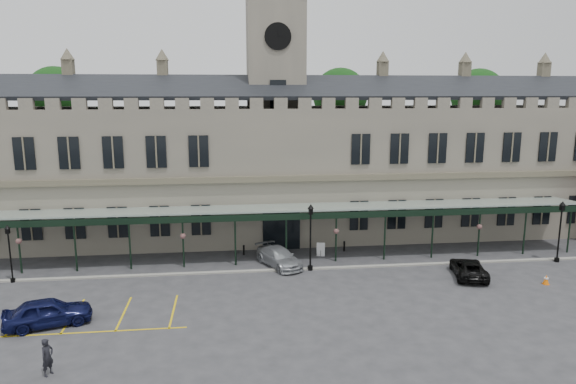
{
  "coord_description": "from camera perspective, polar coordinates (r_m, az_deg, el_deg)",
  "views": [
    {
      "loc": [
        -4.37,
        -31.49,
        13.38
      ],
      "look_at": [
        0.0,
        6.0,
        6.0
      ],
      "focal_mm": 32.0,
      "sensor_mm": 36.0,
      "label": 1
    }
  ],
  "objects": [
    {
      "name": "lamp_post_mid",
      "position": [
        38.75,
        2.52,
        -4.39
      ],
      "size": [
        0.49,
        0.49,
        5.16
      ],
      "color": "black",
      "rests_on": "ground"
    },
    {
      "name": "tree_behind_right",
      "position": [
        63.22,
        20.33,
        9.88
      ],
      "size": [
        6.0,
        6.0,
        16.0
      ],
      "color": "#332314",
      "rests_on": "ground"
    },
    {
      "name": "parking_markings",
      "position": [
        34.22,
        -23.0,
        -12.88
      ],
      "size": [
        16.0,
        6.0,
        0.01
      ],
      "primitive_type": null,
      "color": "gold",
      "rests_on": "ground"
    },
    {
      "name": "ground",
      "position": [
        34.49,
        1.18,
        -11.76
      ],
      "size": [
        140.0,
        140.0,
        0.0
      ],
      "primitive_type": "plane",
      "color": "#303033"
    },
    {
      "name": "lamp_post_left",
      "position": [
        41.43,
        -28.55,
        -5.53
      ],
      "size": [
        0.4,
        0.4,
        4.24
      ],
      "color": "black",
      "rests_on": "ground"
    },
    {
      "name": "tree_behind_left",
      "position": [
        59.18,
        -24.34,
        9.55
      ],
      "size": [
        6.0,
        6.0,
        16.0
      ],
      "color": "#332314",
      "rests_on": "ground"
    },
    {
      "name": "bollard_right",
      "position": [
        44.25,
        6.27,
        -6.01
      ],
      "size": [
        0.16,
        0.16,
        0.88
      ],
      "primitive_type": "cylinder",
      "color": "black",
      "rests_on": "ground"
    },
    {
      "name": "car_taxi",
      "position": [
        40.32,
        -1.01,
        -7.25
      ],
      "size": [
        3.87,
        5.3,
        1.43
      ],
      "primitive_type": "imported",
      "rotation": [
        0.0,
        0.0,
        0.43
      ],
      "color": "#9EA1A6",
      "rests_on": "ground"
    },
    {
      "name": "car_left_a",
      "position": [
        33.6,
        -25.12,
        -11.99
      ],
      "size": [
        5.18,
        3.29,
        1.64
      ],
      "primitive_type": "imported",
      "rotation": [
        0.0,
        0.0,
        1.87
      ],
      "color": "#0D113B",
      "rests_on": "ground"
    },
    {
      "name": "traffic_cone",
      "position": [
        41.06,
        26.75,
        -8.69
      ],
      "size": [
        0.43,
        0.43,
        0.69
      ],
      "rotation": [
        0.0,
        0.0,
        -0.01
      ],
      "color": "orange",
      "rests_on": "ground"
    },
    {
      "name": "kerb",
      "position": [
        39.56,
        0.08,
        -8.61
      ],
      "size": [
        60.0,
        0.4,
        0.12
      ],
      "primitive_type": "cube",
      "color": "gray",
      "rests_on": "ground"
    },
    {
      "name": "tree_behind_mid",
      "position": [
        57.83,
        5.8,
        10.45
      ],
      "size": [
        6.0,
        6.0,
        16.0
      ],
      "color": "#332314",
      "rests_on": "ground"
    },
    {
      "name": "person_a",
      "position": [
        28.2,
        -25.17,
        -16.27
      ],
      "size": [
        0.7,
        0.8,
        1.85
      ],
      "primitive_type": "imported",
      "rotation": [
        0.0,
        0.0,
        1.1
      ],
      "color": "black",
      "rests_on": "ground"
    },
    {
      "name": "clock_tower",
      "position": [
        47.69,
        -1.42,
        10.74
      ],
      "size": [
        5.6,
        5.6,
        24.8
      ],
      "color": "#686357",
      "rests_on": "ground"
    },
    {
      "name": "sign_board",
      "position": [
        42.77,
        3.66,
        -6.4
      ],
      "size": [
        0.66,
        0.23,
        1.15
      ],
      "rotation": [
        0.0,
        0.0,
        -0.28
      ],
      "color": "black",
      "rests_on": "ground"
    },
    {
      "name": "station_building",
      "position": [
        48.1,
        -1.37,
        2.8
      ],
      "size": [
        60.0,
        10.36,
        17.3
      ],
      "color": "#686357",
      "rests_on": "ground"
    },
    {
      "name": "bollard_left",
      "position": [
        43.15,
        -4.94,
        -6.44
      ],
      "size": [
        0.15,
        0.15,
        0.86
      ],
      "primitive_type": "cylinder",
      "color": "black",
      "rests_on": "ground"
    },
    {
      "name": "canopy",
      "position": [
        40.71,
        -0.24,
        -4.58
      ],
      "size": [
        50.0,
        4.1,
        4.3
      ],
      "color": "#8C9E93",
      "rests_on": "ground"
    },
    {
      "name": "lamp_post_right",
      "position": [
        46.0,
        28.01,
        -3.37
      ],
      "size": [
        0.47,
        0.47,
        4.97
      ],
      "color": "black",
      "rests_on": "ground"
    },
    {
      "name": "car_van",
      "position": [
        40.37,
        19.43,
        -7.98
      ],
      "size": [
        3.18,
        5.01,
        1.29
      ],
      "primitive_type": "imported",
      "rotation": [
        0.0,
        0.0,
        2.9
      ],
      "color": "black",
      "rests_on": "ground"
    }
  ]
}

